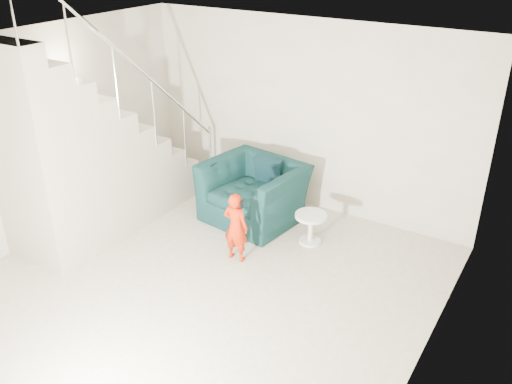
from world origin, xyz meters
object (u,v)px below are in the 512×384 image
armchair (254,192)px  staircase (90,165)px  toddler (236,227)px  side_table (311,224)px

armchair → staircase: bearing=-132.9°
armchair → staircase: (-1.66, -1.38, 0.53)m
staircase → armchair: bearing=39.7°
toddler → staircase: 2.12m
toddler → side_table: bearing=-128.3°
armchair → side_table: armchair is taller
armchair → toddler: bearing=-62.3°
armchair → staircase: 2.22m
staircase → side_table: bearing=24.8°
side_table → staircase: bearing=-155.2°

